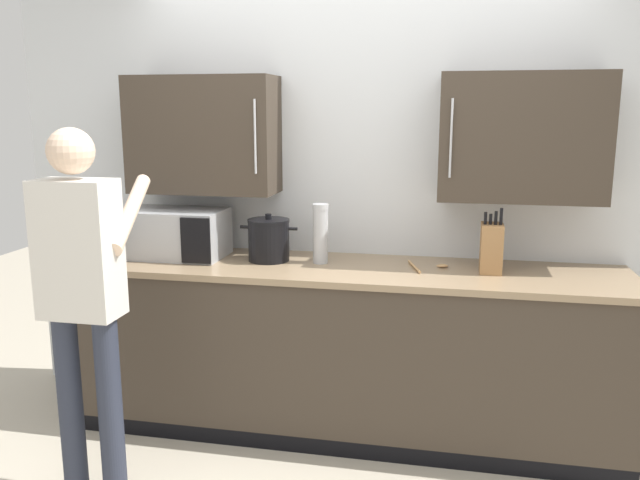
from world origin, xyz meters
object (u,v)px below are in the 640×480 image
at_px(microwave_oven, 166,233).
at_px(thermos_flask, 320,233).
at_px(wooden_spoon, 428,266).
at_px(stock_pot, 269,240).
at_px(person_figure, 82,284).
at_px(knife_block, 491,248).

bearing_deg(microwave_oven, thermos_flask, 1.26).
xyz_separation_m(wooden_spoon, thermos_flask, (-0.59, -0.00, 0.16)).
height_order(microwave_oven, wooden_spoon, microwave_oven).
bearing_deg(stock_pot, person_figure, -123.25).
xyz_separation_m(thermos_flask, person_figure, (-0.89, -0.91, -0.09)).
bearing_deg(stock_pot, thermos_flask, 0.31).
distance_m(knife_block, stock_pot, 1.20).
bearing_deg(stock_pot, knife_block, -1.44).
xyz_separation_m(microwave_oven, wooden_spoon, (1.49, 0.02, -0.13)).
relative_size(wooden_spoon, stock_pot, 0.73).
relative_size(thermos_flask, stock_pot, 1.00).
bearing_deg(person_figure, knife_block, 26.06).
distance_m(wooden_spoon, stock_pot, 0.89).
xyz_separation_m(wooden_spoon, stock_pot, (-0.88, -0.00, 0.11)).
relative_size(knife_block, stock_pot, 1.04).
relative_size(wooden_spoon, knife_block, 0.70).
height_order(knife_block, person_figure, person_figure).
height_order(knife_block, stock_pot, knife_block).
bearing_deg(wooden_spoon, microwave_oven, -179.18).
bearing_deg(thermos_flask, person_figure, -134.35).
bearing_deg(knife_block, person_figure, -153.94).
bearing_deg(microwave_oven, wooden_spoon, 0.82).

